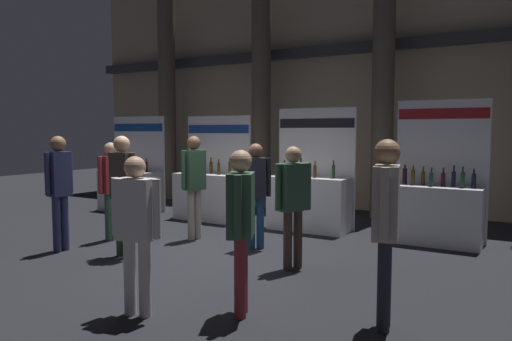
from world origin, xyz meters
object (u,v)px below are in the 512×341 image
Objects in this scene: visitor_2 at (241,217)px; visitor_7 at (293,195)px; exhibitor_booth_2 at (309,198)px; exhibitor_booth_3 at (437,208)px; trash_bin at (149,214)px; visitor_1 at (123,185)px; exhibitor_booth_1 at (211,192)px; visitor_6 at (136,222)px; visitor_4 at (256,187)px; exhibitor_booth_0 at (131,187)px; visitor_9 at (194,178)px; visitor_3 at (386,216)px; visitor_8 at (59,183)px; visitor_0 at (111,183)px.

visitor_2 reaches higher than visitor_7.
exhibitor_booth_2 is 0.96× the size of exhibitor_booth_3.
visitor_7 is at bearing 163.86° from visitor_2.
visitor_1 is (1.04, -1.68, 0.79)m from trash_bin.
exhibitor_booth_1 is at bearing -79.29° from visitor_1.
exhibitor_booth_2 reaches higher than visitor_7.
exhibitor_booth_3 is 5.34m from visitor_6.
visitor_4 is (2.14, -1.73, 0.42)m from exhibitor_booth_1.
exhibitor_booth_2 is (2.28, 0.07, 0.02)m from exhibitor_booth_1.
exhibitor_booth_3 is 4.52m from visitor_2.
exhibitor_booth_2 is at bearing -179.18° from exhibitor_booth_3.
visitor_9 is (3.12, -1.60, 0.51)m from exhibitor_booth_0.
visitor_3 is at bearing 80.95° from visitor_2.
visitor_3 is 2.17m from visitor_7.
visitor_6 is 0.91× the size of visitor_9.
visitor_8 is (-3.61, -0.98, 0.06)m from visitor_7.
visitor_2 is at bearing -36.12° from exhibitor_booth_0.
exhibitor_booth_0 is 6.88m from exhibitor_booth_3.
exhibitor_booth_3 is (6.88, 0.18, 0.03)m from exhibitor_booth_0.
exhibitor_booth_2 reaches higher than exhibitor_booth_1.
visitor_9 is (-2.30, 0.77, 0.06)m from visitor_7.
exhibitor_booth_0 is 7.08m from visitor_2.
visitor_0 is at bearing -136.37° from exhibitor_booth_2.
exhibitor_booth_1 is 4.02m from visitor_7.
visitor_2 is (3.43, -4.24, 0.45)m from exhibitor_booth_1.
visitor_3 is 1.08× the size of visitor_7.
visitor_6 is at bearing -134.93° from visitor_9.
visitor_3 is 1.00× the size of visitor_8.
exhibitor_booth_1 is 1.22× the size of visitor_3.
visitor_4 is at bearing -75.54° from visitor_9.
visitor_8 is (-0.07, -1.93, 0.78)m from trash_bin.
visitor_3 is at bearing -28.03° from exhibitor_booth_0.
trash_bin is at bearing -36.52° from visitor_4.
trash_bin is 0.36× the size of visitor_7.
visitor_9 is (-1.43, -1.74, 0.48)m from exhibitor_booth_2.
visitor_2 is 0.94× the size of visitor_8.
visitor_3 is 2.48m from visitor_6.
visitor_1 is at bearing -46.55° from exhibitor_booth_0.
visitor_9 is at bearing 146.39° from visitor_8.
visitor_1 is at bearing 128.51° from visitor_7.
visitor_8 is (-1.12, -0.26, -0.01)m from visitor_1.
exhibitor_booth_3 is 3.10m from visitor_4.
exhibitor_booth_1 is 1.94m from visitor_9.
visitor_3 is (5.17, -1.40, 0.10)m from visitor_0.
trash_bin is at bearing -162.31° from exhibitor_booth_3.
visitor_2 is at bearing -75.02° from exhibitor_booth_2.
exhibitor_booth_1 is 3.69× the size of trash_bin.
exhibitor_booth_0 is 1.22× the size of visitor_3.
visitor_8 is (-0.10, -0.98, 0.07)m from visitor_0.
exhibitor_booth_1 is 1.57m from trash_bin.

